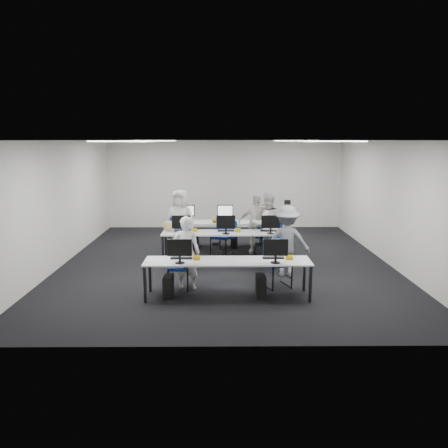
{
  "coord_description": "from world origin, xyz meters",
  "views": [
    {
      "loc": [
        -0.14,
        -10.5,
        3.01
      ],
      "look_at": [
        -0.05,
        -0.1,
        1.0
      ],
      "focal_mm": 35.0,
      "sensor_mm": 36.0,
      "label": 1
    }
  ],
  "objects_px": {
    "desk_front": "(228,263)",
    "desk_mid": "(226,234)",
    "student_2": "(180,221)",
    "chair_6": "(228,242)",
    "photographer": "(287,241)",
    "chair_2": "(185,245)",
    "student_3": "(256,223)",
    "chair_1": "(277,272)",
    "chair_5": "(180,240)",
    "chair_3": "(222,243)",
    "chair_0": "(180,275)",
    "chair_7": "(262,242)",
    "student_1": "(267,224)",
    "student_0": "(186,253)",
    "chair_4": "(272,243)"
  },
  "relations": [
    {
      "from": "student_2",
      "to": "student_3",
      "type": "xyz_separation_m",
      "value": [
        2.03,
        -0.11,
        -0.04
      ]
    },
    {
      "from": "chair_4",
      "to": "chair_6",
      "type": "xyz_separation_m",
      "value": [
        -1.17,
        0.14,
        -0.03
      ]
    },
    {
      "from": "chair_6",
      "to": "student_0",
      "type": "bearing_deg",
      "value": -112.54
    },
    {
      "from": "chair_3",
      "to": "chair_6",
      "type": "relative_size",
      "value": 1.06
    },
    {
      "from": "chair_3",
      "to": "student_3",
      "type": "bearing_deg",
      "value": 31.8
    },
    {
      "from": "photographer",
      "to": "chair_1",
      "type": "bearing_deg",
      "value": 73.78
    },
    {
      "from": "photographer",
      "to": "chair_7",
      "type": "bearing_deg",
      "value": -74.56
    },
    {
      "from": "chair_0",
      "to": "student_2",
      "type": "height_order",
      "value": "student_2"
    },
    {
      "from": "chair_7",
      "to": "student_0",
      "type": "distance_m",
      "value": 3.52
    },
    {
      "from": "desk_mid",
      "to": "chair_0",
      "type": "bearing_deg",
      "value": -114.96
    },
    {
      "from": "desk_mid",
      "to": "student_0",
      "type": "xyz_separation_m",
      "value": [
        -0.83,
        -2.12,
        0.08
      ]
    },
    {
      "from": "chair_6",
      "to": "student_1",
      "type": "distance_m",
      "value": 1.17
    },
    {
      "from": "chair_4",
      "to": "desk_front",
      "type": "bearing_deg",
      "value": -91.21
    },
    {
      "from": "chair_6",
      "to": "photographer",
      "type": "height_order",
      "value": "photographer"
    },
    {
      "from": "chair_2",
      "to": "chair_3",
      "type": "height_order",
      "value": "chair_3"
    },
    {
      "from": "chair_2",
      "to": "student_1",
      "type": "distance_m",
      "value": 2.22
    },
    {
      "from": "desk_front",
      "to": "desk_mid",
      "type": "xyz_separation_m",
      "value": [
        0.0,
        2.6,
        0.0
      ]
    },
    {
      "from": "chair_0",
      "to": "chair_3",
      "type": "height_order",
      "value": "chair_3"
    },
    {
      "from": "chair_7",
      "to": "student_2",
      "type": "bearing_deg",
      "value": 169.99
    },
    {
      "from": "student_1",
      "to": "photographer",
      "type": "xyz_separation_m",
      "value": [
        0.25,
        -1.81,
        -0.04
      ]
    },
    {
      "from": "chair_6",
      "to": "photographer",
      "type": "xyz_separation_m",
      "value": [
        1.26,
        -2.04,
        0.51
      ]
    },
    {
      "from": "chair_1",
      "to": "chair_5",
      "type": "distance_m",
      "value": 3.72
    },
    {
      "from": "chair_0",
      "to": "chair_6",
      "type": "xyz_separation_m",
      "value": [
        1.05,
        2.87,
        0.01
      ]
    },
    {
      "from": "chair_1",
      "to": "student_2",
      "type": "height_order",
      "value": "student_2"
    },
    {
      "from": "desk_front",
      "to": "student_2",
      "type": "height_order",
      "value": "student_2"
    },
    {
      "from": "photographer",
      "to": "chair_5",
      "type": "bearing_deg",
      "value": -34.0
    },
    {
      "from": "chair_0",
      "to": "photographer",
      "type": "xyz_separation_m",
      "value": [
        2.31,
        0.83,
        0.52
      ]
    },
    {
      "from": "chair_1",
      "to": "chair_5",
      "type": "xyz_separation_m",
      "value": [
        -2.29,
        2.93,
        0.0
      ]
    },
    {
      "from": "chair_4",
      "to": "chair_6",
      "type": "distance_m",
      "value": 1.18
    },
    {
      "from": "chair_1",
      "to": "chair_4",
      "type": "distance_m",
      "value": 2.63
    },
    {
      "from": "desk_mid",
      "to": "chair_6",
      "type": "distance_m",
      "value": 0.87
    },
    {
      "from": "chair_1",
      "to": "chair_2",
      "type": "bearing_deg",
      "value": 109.77
    },
    {
      "from": "chair_2",
      "to": "student_3",
      "type": "height_order",
      "value": "student_3"
    },
    {
      "from": "chair_6",
      "to": "student_2",
      "type": "relative_size",
      "value": 0.53
    },
    {
      "from": "desk_front",
      "to": "chair_1",
      "type": "relative_size",
      "value": 3.29
    },
    {
      "from": "chair_3",
      "to": "desk_front",
      "type": "bearing_deg",
      "value": -66.69
    },
    {
      "from": "student_2",
      "to": "student_3",
      "type": "height_order",
      "value": "student_2"
    },
    {
      "from": "desk_mid",
      "to": "student_1",
      "type": "bearing_deg",
      "value": 26.38
    },
    {
      "from": "chair_4",
      "to": "student_0",
      "type": "xyz_separation_m",
      "value": [
        -2.07,
        -2.75,
        0.45
      ]
    },
    {
      "from": "desk_mid",
      "to": "chair_1",
      "type": "xyz_separation_m",
      "value": [
        1.04,
        -1.99,
        -0.37
      ]
    },
    {
      "from": "student_3",
      "to": "chair_0",
      "type": "bearing_deg",
      "value": -109.2
    },
    {
      "from": "chair_3",
      "to": "chair_1",
      "type": "bearing_deg",
      "value": -44.73
    },
    {
      "from": "desk_mid",
      "to": "chair_6",
      "type": "xyz_separation_m",
      "value": [
        0.07,
        0.77,
        -0.4
      ]
    },
    {
      "from": "chair_7",
      "to": "student_1",
      "type": "distance_m",
      "value": 0.64
    },
    {
      "from": "chair_7",
      "to": "chair_1",
      "type": "bearing_deg",
      "value": -98.94
    },
    {
      "from": "chair_1",
      "to": "photographer",
      "type": "distance_m",
      "value": 0.92
    },
    {
      "from": "photographer",
      "to": "chair_2",
      "type": "bearing_deg",
      "value": -30.23
    },
    {
      "from": "student_0",
      "to": "desk_mid",
      "type": "bearing_deg",
      "value": -104.15
    },
    {
      "from": "photographer",
      "to": "desk_front",
      "type": "bearing_deg",
      "value": 51.29
    },
    {
      "from": "desk_front",
      "to": "student_0",
      "type": "relative_size",
      "value": 2.11
    }
  ]
}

